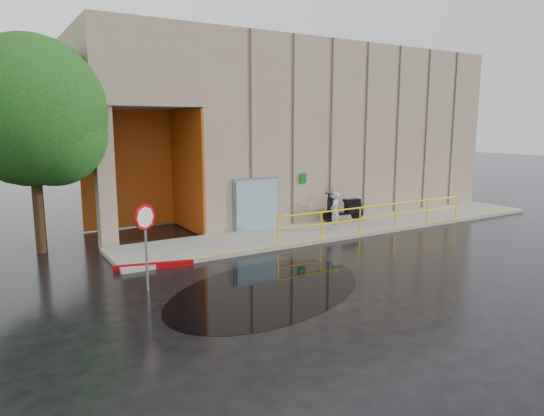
# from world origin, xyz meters

# --- Properties ---
(ground) EXTENTS (120.00, 120.00, 0.00)m
(ground) POSITION_xyz_m (0.00, 0.00, 0.00)
(ground) COLOR black
(ground) RESTS_ON ground
(sidewalk) EXTENTS (20.00, 3.00, 0.15)m
(sidewalk) POSITION_xyz_m (4.00, 4.50, 0.07)
(sidewalk) COLOR gray
(sidewalk) RESTS_ON ground
(building) EXTENTS (20.00, 10.17, 8.00)m
(building) POSITION_xyz_m (5.10, 10.98, 4.21)
(building) COLOR gray
(building) RESTS_ON ground
(guardrail) EXTENTS (9.56, 0.06, 1.03)m
(guardrail) POSITION_xyz_m (4.25, 3.15, 0.68)
(guardrail) COLOR yellow
(guardrail) RESTS_ON sidewalk
(person) EXTENTS (0.66, 0.62, 1.52)m
(person) POSITION_xyz_m (2.85, 4.17, 0.91)
(person) COLOR #ADADB2
(person) RESTS_ON sidewalk
(scooter) EXTENTS (2.04, 0.90, 1.55)m
(scooter) POSITION_xyz_m (4.28, 5.33, 1.04)
(scooter) COLOR black
(scooter) RESTS_ON sidewalk
(stop_sign) EXTENTS (0.64, 0.36, 2.35)m
(stop_sign) POSITION_xyz_m (-5.77, 1.20, 1.73)
(stop_sign) COLOR slate
(stop_sign) RESTS_ON ground
(red_curb) EXTENTS (2.37, 0.76, 0.18)m
(red_curb) POSITION_xyz_m (-5.00, 3.10, 0.09)
(red_curb) COLOR #960408
(red_curb) RESTS_ON ground
(puddle) EXTENTS (7.69, 6.39, 0.01)m
(puddle) POSITION_xyz_m (-2.97, -0.35, 0.00)
(puddle) COLOR black
(puddle) RESTS_ON ground
(tree_near) EXTENTS (4.97, 4.97, 7.29)m
(tree_near) POSITION_xyz_m (-7.56, 6.89, 4.60)
(tree_near) COLOR black
(tree_near) RESTS_ON ground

